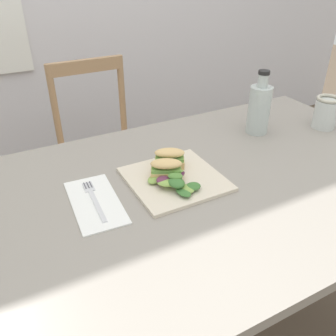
# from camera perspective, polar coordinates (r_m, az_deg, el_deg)

# --- Properties ---
(ground_plane) EXTENTS (9.49, 9.49, 0.00)m
(ground_plane) POSITION_cam_1_polar(r_m,az_deg,el_deg) (1.56, 7.90, -24.97)
(ground_plane) COLOR brown
(dining_table) EXTENTS (1.41, 0.84, 0.74)m
(dining_table) POSITION_cam_1_polar(r_m,az_deg,el_deg) (1.07, 5.62, -7.39)
(dining_table) COLOR gray
(dining_table) RESTS_ON ground
(chair_wooden_far) EXTENTS (0.40, 0.40, 0.87)m
(chair_wooden_far) POSITION_cam_1_polar(r_m,az_deg,el_deg) (1.78, -10.30, 2.48)
(chair_wooden_far) COLOR tan
(chair_wooden_far) RESTS_ON ground
(plate_lunch) EXTENTS (0.25, 0.25, 0.01)m
(plate_lunch) POSITION_cam_1_polar(r_m,az_deg,el_deg) (1.00, 1.08, -1.78)
(plate_lunch) COLOR beige
(plate_lunch) RESTS_ON dining_table
(sandwich_half_front) EXTENTS (0.10, 0.09, 0.06)m
(sandwich_half_front) POSITION_cam_1_polar(r_m,az_deg,el_deg) (0.98, -0.28, -0.06)
(sandwich_half_front) COLOR #DBB270
(sandwich_half_front) RESTS_ON plate_lunch
(sandwich_half_back) EXTENTS (0.10, 0.09, 0.06)m
(sandwich_half_back) POSITION_cam_1_polar(r_m,az_deg,el_deg) (1.04, 0.25, 1.71)
(sandwich_half_back) COLOR #DBB270
(sandwich_half_back) RESTS_ON plate_lunch
(salad_mixed_greens) EXTENTS (0.12, 0.15, 0.04)m
(salad_mixed_greens) POSITION_cam_1_polar(r_m,az_deg,el_deg) (0.95, 1.01, -2.11)
(salad_mixed_greens) COLOR #84A84C
(salad_mixed_greens) RESTS_ON plate_lunch
(napkin_folded) EXTENTS (0.13, 0.25, 0.00)m
(napkin_folded) POSITION_cam_1_polar(r_m,az_deg,el_deg) (0.93, -11.58, -5.36)
(napkin_folded) COLOR white
(napkin_folded) RESTS_ON dining_table
(fork_on_napkin) EXTENTS (0.03, 0.19, 0.00)m
(fork_on_napkin) POSITION_cam_1_polar(r_m,az_deg,el_deg) (0.94, -11.87, -4.61)
(fork_on_napkin) COLOR silver
(fork_on_napkin) RESTS_ON napkin_folded
(bottle_cold_brew) EXTENTS (0.08, 0.08, 0.22)m
(bottle_cold_brew) POSITION_cam_1_polar(r_m,az_deg,el_deg) (1.29, 14.33, 8.81)
(bottle_cold_brew) COLOR #472819
(bottle_cold_brew) RESTS_ON dining_table
(mason_jar_iced_tea) EXTENTS (0.08, 0.08, 0.12)m
(mason_jar_iced_tea) POSITION_cam_1_polar(r_m,az_deg,el_deg) (1.42, 23.92, 7.94)
(mason_jar_iced_tea) COLOR gold
(mason_jar_iced_tea) RESTS_ON dining_table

